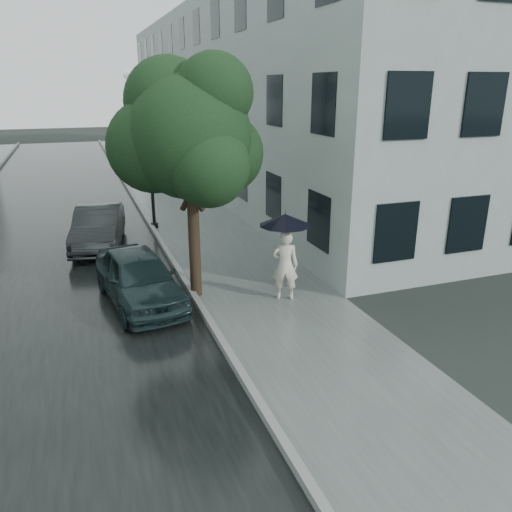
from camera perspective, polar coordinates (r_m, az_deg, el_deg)
name	(u,v)px	position (r m, az deg, el deg)	size (l,w,h in m)	color
ground	(297,339)	(10.66, 4.75, -9.39)	(120.00, 120.00, 0.00)	black
sidewalk	(186,210)	(21.53, -7.98, 5.20)	(3.50, 60.00, 0.01)	slate
kerb_near	(143,212)	(21.23, -12.82, 4.91)	(0.15, 60.00, 0.15)	slate
asphalt_road	(52,221)	(21.13, -22.25, 3.70)	(6.85, 60.00, 0.00)	black
building_near	(245,95)	(29.56, -1.26, 17.87)	(7.02, 36.00, 9.00)	#8F9C98
pedestrian	(285,265)	(12.17, 3.34, -1.07)	(0.64, 0.42, 1.76)	beige
umbrella	(285,220)	(11.81, 3.34, 4.16)	(1.54, 1.54, 1.29)	black
street_tree	(189,135)	(11.93, -7.69, 13.54)	(3.74, 3.39, 5.78)	#332619
lamp_post	(145,142)	(18.44, -12.60, 12.62)	(0.85, 0.32, 5.55)	black
car_near	(139,277)	(12.35, -13.26, -2.39)	(1.55, 3.85, 1.31)	#192A2B
car_far	(98,227)	(17.09, -17.56, 3.18)	(1.39, 3.98, 1.31)	#222427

